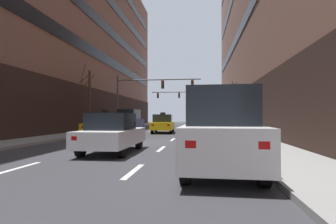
{
  "coord_description": "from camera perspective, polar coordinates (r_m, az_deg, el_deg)",
  "views": [
    {
      "loc": [
        3.45,
        -15.0,
        1.45
      ],
      "look_at": [
        -0.72,
        18.92,
        2.05
      ],
      "focal_mm": 28.75,
      "sensor_mm": 36.0,
      "label": 1
    }
  ],
  "objects": [
    {
      "name": "lane_stripe_l2_s8",
      "position": [
        37.07,
        4.25,
        -3.23
      ],
      "size": [
        0.16,
        2.0,
        0.01
      ],
      "primitive_type": "cube",
      "color": "silver",
      "rests_on": "ground"
    },
    {
      "name": "traffic_signal_1",
      "position": [
        43.05,
        4.68,
        2.79
      ],
      "size": [
        9.96,
        0.35,
        5.61
      ],
      "color": "#4C4C51",
      "rests_on": "sidewalk_right"
    },
    {
      "name": "lane_stripe_l1_s4",
      "position": [
        17.81,
        -9.77,
        -5.65
      ],
      "size": [
        0.16,
        2.0,
        0.01
      ],
      "primitive_type": "cube",
      "color": "silver",
      "rests_on": "ground"
    },
    {
      "name": "street_tree_0",
      "position": [
        25.16,
        13.01,
        0.7
      ],
      "size": [
        1.83,
        1.97,
        4.51
      ],
      "color": "#4C3823",
      "rests_on": "sidewalk_right"
    },
    {
      "name": "lane_stripe_l1_s5",
      "position": [
        22.63,
        -6.11,
        -4.66
      ],
      "size": [
        0.16,
        2.0,
        0.01
      ],
      "primitive_type": "cube",
      "color": "silver",
      "rests_on": "ground"
    },
    {
      "name": "lane_stripe_l2_s4",
      "position": [
        17.16,
        1.02,
        -5.84
      ],
      "size": [
        0.16,
        2.0,
        0.01
      ],
      "primitive_type": "cube",
      "color": "silver",
      "rests_on": "ground"
    },
    {
      "name": "ground_plane",
      "position": [
        15.46,
        -5.97,
        -6.38
      ],
      "size": [
        120.0,
        120.0,
        0.0
      ],
      "primitive_type": "plane",
      "color": "#38383D"
    },
    {
      "name": "pedestrian_1",
      "position": [
        28.19,
        13.05,
        -1.91
      ],
      "size": [
        0.48,
        0.34,
        1.49
      ],
      "color": "brown",
      "rests_on": "sidewalk_right"
    },
    {
      "name": "lane_stripe_l2_s5",
      "position": [
        22.12,
        2.37,
        -4.75
      ],
      "size": [
        0.16,
        2.0,
        0.01
      ],
      "primitive_type": "cube",
      "color": "silver",
      "rests_on": "ground"
    },
    {
      "name": "pedestrian_0",
      "position": [
        31.39,
        12.76,
        -1.79
      ],
      "size": [
        0.46,
        0.35,
        1.51
      ],
      "color": "black",
      "rests_on": "sidewalk_right"
    },
    {
      "name": "lane_stripe_l2_s7",
      "position": [
        32.08,
        3.82,
        -3.58
      ],
      "size": [
        0.16,
        2.0,
        0.01
      ],
      "primitive_type": "cube",
      "color": "silver",
      "rests_on": "ground"
    },
    {
      "name": "traffic_signal_0",
      "position": [
        28.49,
        -4.39,
        4.59
      ],
      "size": [
        8.96,
        0.35,
        5.73
      ],
      "color": "#4C4C51",
      "rests_on": "sidewalk_left"
    },
    {
      "name": "lane_stripe_l1_s6",
      "position": [
        27.52,
        -3.74,
        -4.01
      ],
      "size": [
        0.16,
        2.0,
        0.01
      ],
      "primitive_type": "cube",
      "color": "silver",
      "rests_on": "ground"
    },
    {
      "name": "lane_stripe_l1_s3",
      "position": [
        13.13,
        -16.14,
        -7.29
      ],
      "size": [
        0.16,
        2.0,
        0.01
      ],
      "primitive_type": "cube",
      "color": "silver",
      "rests_on": "ground"
    },
    {
      "name": "car_parked_1",
      "position": [
        13.25,
        9.19,
        -3.58
      ],
      "size": [
        1.94,
        4.62,
        1.73
      ],
      "color": "black",
      "rests_on": "ground"
    },
    {
      "name": "lane_stripe_l1_s9",
      "position": [
        42.34,
        0.05,
        -2.96
      ],
      "size": [
        0.16,
        2.0,
        0.01
      ],
      "primitive_type": "cube",
      "color": "silver",
      "rests_on": "ground"
    },
    {
      "name": "lane_stripe_l2_s9",
      "position": [
        42.06,
        4.58,
        -2.97
      ],
      "size": [
        0.16,
        2.0,
        0.01
      ],
      "primitive_type": "cube",
      "color": "silver",
      "rests_on": "ground"
    },
    {
      "name": "car_parked_0",
      "position": [
        7.18,
        11.04,
        -4.05
      ],
      "size": [
        1.94,
        4.47,
        2.15
      ],
      "color": "black",
      "rests_on": "ground"
    },
    {
      "name": "sidewalk_right",
      "position": [
        15.33,
        17.82,
        -6.12
      ],
      "size": [
        2.61,
        80.0,
        0.14
      ],
      "primitive_type": "cube",
      "color": "gray",
      "rests_on": "ground"
    },
    {
      "name": "car_parked_2",
      "position": [
        20.25,
        8.43,
        -2.68
      ],
      "size": [
        2.01,
        4.66,
        1.74
      ],
      "color": "black",
      "rests_on": "ground"
    },
    {
      "name": "taxi_driving_3",
      "position": [
        23.96,
        -1.07,
        -2.52
      ],
      "size": [
        2.05,
        4.49,
        1.83
      ],
      "color": "black",
      "rests_on": "ground"
    },
    {
      "name": "lane_stripe_l2_s10",
      "position": [
        47.06,
        4.84,
        -2.76
      ],
      "size": [
        0.16,
        2.0,
        0.01
      ],
      "primitive_type": "cube",
      "color": "silver",
      "rests_on": "ground"
    },
    {
      "name": "lane_stripe_l1_s2",
      "position": [
        8.79,
        -29.27,
        -10.35
      ],
      "size": [
        0.16,
        2.0,
        0.01
      ],
      "primitive_type": "cube",
      "color": "silver",
      "rests_on": "ground"
    },
    {
      "name": "lane_stripe_l1_s8",
      "position": [
        37.38,
        -0.87,
        -3.22
      ],
      "size": [
        0.16,
        2.0,
        0.01
      ],
      "primitive_type": "cube",
      "color": "silver",
      "rests_on": "ground"
    },
    {
      "name": "lane_stripe_l1_s7",
      "position": [
        32.44,
        -2.09,
        -3.56
      ],
      "size": [
        0.16,
        2.0,
        0.01
      ],
      "primitive_type": "cube",
      "color": "silver",
      "rests_on": "ground"
    },
    {
      "name": "sidewalk_left",
      "position": [
        17.95,
        -26.09,
        -5.31
      ],
      "size": [
        2.61,
        80.0,
        0.14
      ],
      "primitive_type": "cube",
      "color": "gray",
      "rests_on": "ground"
    },
    {
      "name": "car_driving_0",
      "position": [
        11.1,
        -11.67,
        -4.42
      ],
      "size": [
        1.79,
        4.26,
        1.6
      ],
      "color": "black",
      "rests_on": "ground"
    },
    {
      "name": "car_driving_2",
      "position": [
        25.83,
        -8.25,
        -1.86
      ],
      "size": [
        1.94,
        4.44,
        2.13
      ],
      "color": "black",
      "rests_on": "ground"
    },
    {
      "name": "lane_stripe_l2_s3",
      "position": [
        12.22,
        -1.45,
        -7.81
      ],
      "size": [
        0.16,
        2.0,
        0.01
      ],
      "primitive_type": "cube",
      "color": "silver",
      "rests_on": "ground"
    },
    {
      "name": "taxi_driving_1",
      "position": [
        19.43,
        -13.0,
        -2.74
      ],
      "size": [
        1.94,
        4.61,
        1.91
      ],
      "color": "black",
      "rests_on": "ground"
    },
    {
      "name": "lane_stripe_l1_s10",
      "position": [
        47.3,
        0.79,
        -2.75
      ],
      "size": [
        0.16,
        2.0,
        0.01
      ],
      "primitive_type": "cube",
      "color": "silver",
      "rests_on": "ground"
    },
    {
      "name": "lane_stripe_l2_s2",
      "position": [
        7.37,
        -7.32,
        -12.33
      ],
      "size": [
        0.16,
        2.0,
        0.01
      ],
      "primitive_type": "cube",
      "color": "silver",
      "rests_on": "ground"
    },
    {
      "name": "street_tree_1",
      "position": [
        24.08,
        -16.41,
        2.7
      ],
      "size": [
        1.01,
        1.78,
        5.94
      ],
      "color": "#4C3823",
      "rests_on": "sidewalk_left"
    },
    {
      "name": "lane_stripe_l2_s6",
      "position": [
        27.1,
        3.23,
        -4.06
      ],
      "size": [
        0.16,
        2.0,
        0.01
      ],
      "primitive_type": "cube",
      "color": "silver",
      "rests_on": "ground"
    }
  ]
}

